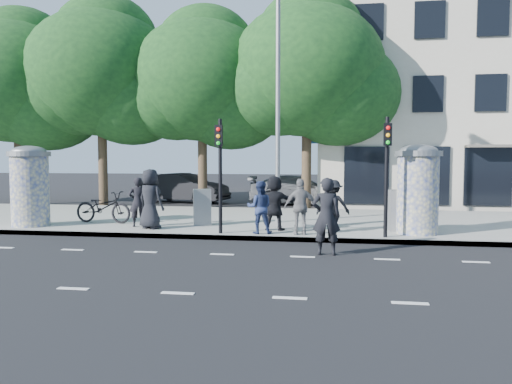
% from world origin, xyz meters
% --- Properties ---
extents(ground, '(120.00, 120.00, 0.00)m').
position_xyz_m(ground, '(0.00, 0.00, 0.00)').
color(ground, black).
rests_on(ground, ground).
extents(sidewalk, '(40.00, 8.00, 0.15)m').
position_xyz_m(sidewalk, '(0.00, 7.50, 0.07)').
color(sidewalk, gray).
rests_on(sidewalk, ground).
extents(curb, '(40.00, 0.10, 0.16)m').
position_xyz_m(curb, '(0.00, 3.55, 0.07)').
color(curb, slate).
rests_on(curb, ground).
extents(lane_dash_near, '(32.00, 0.12, 0.01)m').
position_xyz_m(lane_dash_near, '(0.00, -2.20, 0.00)').
color(lane_dash_near, silver).
rests_on(lane_dash_near, ground).
extents(lane_dash_far, '(32.00, 0.12, 0.01)m').
position_xyz_m(lane_dash_far, '(0.00, 1.40, 0.00)').
color(lane_dash_far, silver).
rests_on(lane_dash_far, ground).
extents(ad_column_left, '(1.36, 1.36, 2.65)m').
position_xyz_m(ad_column_left, '(-7.20, 4.50, 1.54)').
color(ad_column_left, beige).
rests_on(ad_column_left, sidewalk).
extents(ad_column_right, '(1.36, 1.36, 2.65)m').
position_xyz_m(ad_column_right, '(5.20, 4.70, 1.54)').
color(ad_column_right, beige).
rests_on(ad_column_right, sidewalk).
extents(traffic_pole_near, '(0.22, 0.31, 3.40)m').
position_xyz_m(traffic_pole_near, '(-0.60, 3.79, 2.23)').
color(traffic_pole_near, black).
rests_on(traffic_pole_near, sidewalk).
extents(traffic_pole_far, '(0.22, 0.31, 3.40)m').
position_xyz_m(traffic_pole_far, '(4.20, 3.79, 2.23)').
color(traffic_pole_far, black).
rests_on(traffic_pole_far, sidewalk).
extents(street_lamp, '(0.25, 0.93, 8.00)m').
position_xyz_m(street_lamp, '(0.80, 6.63, 4.79)').
color(street_lamp, slate).
rests_on(street_lamp, sidewalk).
extents(tree_far_left, '(7.20, 7.20, 9.26)m').
position_xyz_m(tree_far_left, '(-13.00, 12.50, 6.19)').
color(tree_far_left, '#38281C').
rests_on(tree_far_left, ground).
extents(tree_mid_left, '(7.20, 7.20, 9.57)m').
position_xyz_m(tree_mid_left, '(-8.50, 12.50, 6.50)').
color(tree_mid_left, '#38281C').
rests_on(tree_mid_left, ground).
extents(tree_near_left, '(6.80, 6.80, 8.97)m').
position_xyz_m(tree_near_left, '(-3.50, 12.70, 6.06)').
color(tree_near_left, '#38281C').
rests_on(tree_near_left, ground).
extents(tree_center, '(7.00, 7.00, 9.30)m').
position_xyz_m(tree_center, '(1.50, 12.30, 6.31)').
color(tree_center, '#38281C').
rests_on(tree_center, ground).
extents(building, '(20.30, 15.85, 12.00)m').
position_xyz_m(building, '(12.00, 19.99, 5.99)').
color(building, '#BFB4A0').
rests_on(building, ground).
extents(ped_a, '(1.09, 0.93, 1.90)m').
position_xyz_m(ped_a, '(-3.01, 4.44, 1.10)').
color(ped_a, black).
rests_on(ped_a, sidewalk).
extents(ped_b, '(0.69, 0.58, 1.62)m').
position_xyz_m(ped_b, '(-3.59, 4.84, 0.96)').
color(ped_b, black).
rests_on(ped_b, sidewalk).
extents(ped_c, '(0.83, 0.68, 1.57)m').
position_xyz_m(ped_c, '(0.56, 3.99, 0.93)').
color(ped_c, navy).
rests_on(ped_c, sidewalk).
extents(ped_d, '(1.08, 0.71, 1.58)m').
position_xyz_m(ped_d, '(2.72, 4.85, 0.94)').
color(ped_d, black).
rests_on(ped_d, sidewalk).
extents(ped_e, '(1.04, 0.68, 1.65)m').
position_xyz_m(ped_e, '(1.79, 3.93, 0.97)').
color(ped_e, slate).
rests_on(ped_e, sidewalk).
extents(ped_f, '(1.63, 0.71, 1.71)m').
position_xyz_m(ped_f, '(0.92, 4.73, 1.00)').
color(ped_f, black).
rests_on(ped_f, sidewalk).
extents(man_road, '(0.71, 0.48, 1.93)m').
position_xyz_m(man_road, '(2.56, 1.76, 0.96)').
color(man_road, black).
rests_on(man_road, ground).
extents(bicycle, '(0.96, 2.16, 1.10)m').
position_xyz_m(bicycle, '(-5.14, 5.54, 0.70)').
color(bicycle, black).
rests_on(bicycle, sidewalk).
extents(cabinet_left, '(0.68, 0.58, 1.20)m').
position_xyz_m(cabinet_left, '(-1.61, 5.53, 0.75)').
color(cabinet_left, gray).
rests_on(cabinet_left, sidewalk).
extents(cabinet_right, '(0.65, 0.51, 1.27)m').
position_xyz_m(cabinet_right, '(4.74, 5.17, 0.78)').
color(cabinet_right, gray).
rests_on(cabinet_right, sidewalk).
extents(car_mid, '(2.79, 5.01, 1.56)m').
position_xyz_m(car_mid, '(-5.12, 15.07, 0.78)').
color(car_mid, black).
rests_on(car_mid, ground).
extents(car_right, '(2.44, 5.25, 1.48)m').
position_xyz_m(car_right, '(0.98, 14.81, 0.74)').
color(car_right, slate).
rests_on(car_right, ground).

